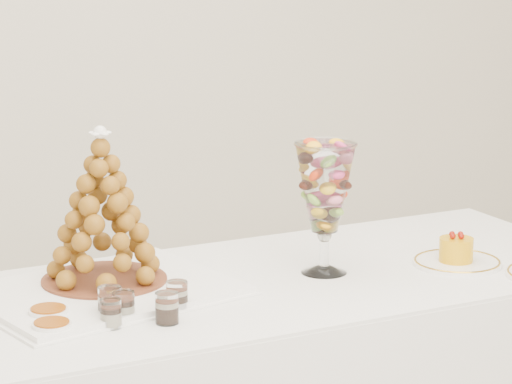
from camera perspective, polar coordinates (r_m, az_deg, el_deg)
name	(u,v)px	position (r m, az deg, el deg)	size (l,w,h in m)	color
lace_tray	(103,291)	(2.94, -7.19, -4.66)	(0.59, 0.44, 0.02)	white
macaron_vase	(325,189)	(3.05, 3.27, 0.12)	(0.15, 0.15, 0.34)	white
cake_plate	(457,263)	(3.21, 9.44, -3.30)	(0.23, 0.23, 0.01)	white
verrine_a	(110,303)	(2.77, -6.89, -5.19)	(0.05, 0.05, 0.07)	white
verrine_b	(124,306)	(2.75, -6.25, -5.36)	(0.05, 0.05, 0.07)	white
verrine_c	(177,296)	(2.81, -3.74, -4.89)	(0.05, 0.05, 0.07)	white
verrine_d	(111,313)	(2.71, -6.85, -5.69)	(0.05, 0.05, 0.07)	white
verrine_e	(167,308)	(2.73, -4.22, -5.46)	(0.05, 0.05, 0.07)	white
ramekin_back	(48,315)	(2.78, -9.74, -5.73)	(0.09, 0.09, 0.03)	white
ramekin_front	(52,329)	(2.69, -9.59, -6.37)	(0.09, 0.09, 0.03)	white
croquembouche	(102,207)	(2.94, -7.25, -0.69)	(0.31, 0.31, 0.38)	brown
mousse_cake	(456,249)	(3.20, 9.40, -2.67)	(0.09, 0.09, 0.08)	#E39F0A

